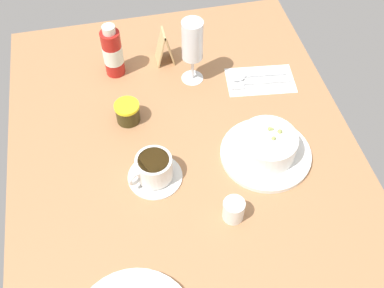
# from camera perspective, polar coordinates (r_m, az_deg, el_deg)

# --- Properties ---
(ground_plane) EXTENTS (1.10, 0.84, 0.03)m
(ground_plane) POSITION_cam_1_polar(r_m,az_deg,el_deg) (1.13, -0.82, -1.55)
(ground_plane) COLOR #A8754C
(porridge_bowl) EXTENTS (0.22, 0.22, 0.08)m
(porridge_bowl) POSITION_cam_1_polar(r_m,az_deg,el_deg) (1.11, 9.18, -0.37)
(porridge_bowl) COLOR white
(porridge_bowl) RESTS_ON ground_plane
(cutlery_setting) EXTENTS (0.13, 0.20, 0.01)m
(cutlery_setting) POSITION_cam_1_polar(r_m,az_deg,el_deg) (1.30, 8.17, 7.78)
(cutlery_setting) COLOR white
(cutlery_setting) RESTS_ON ground_plane
(coffee_cup) EXTENTS (0.13, 0.13, 0.07)m
(coffee_cup) POSITION_cam_1_polar(r_m,az_deg,el_deg) (1.06, -4.68, -3.10)
(coffee_cup) COLOR white
(coffee_cup) RESTS_ON ground_plane
(creamer_jug) EXTENTS (0.05, 0.06, 0.06)m
(creamer_jug) POSITION_cam_1_polar(r_m,az_deg,el_deg) (1.01, 5.09, -8.01)
(creamer_jug) COLOR white
(creamer_jug) RESTS_ON ground_plane
(wine_glass) EXTENTS (0.06, 0.06, 0.19)m
(wine_glass) POSITION_cam_1_polar(r_m,az_deg,el_deg) (1.21, 0.05, 12.29)
(wine_glass) COLOR white
(wine_glass) RESTS_ON ground_plane
(jam_jar) EXTENTS (0.06, 0.06, 0.05)m
(jam_jar) POSITION_cam_1_polar(r_m,az_deg,el_deg) (1.18, -7.91, 3.88)
(jam_jar) COLOR #352D12
(jam_jar) RESTS_ON ground_plane
(sauce_bottle_red) EXTENTS (0.05, 0.05, 0.16)m
(sauce_bottle_red) POSITION_cam_1_polar(r_m,az_deg,el_deg) (1.28, -9.71, 11.01)
(sauce_bottle_red) COLOR #B21E19
(sauce_bottle_red) RESTS_ON ground_plane
(menu_card) EXTENTS (0.05, 0.05, 0.10)m
(menu_card) POSITION_cam_1_polar(r_m,az_deg,el_deg) (1.31, -3.46, 11.83)
(menu_card) COLOR tan
(menu_card) RESTS_ON ground_plane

